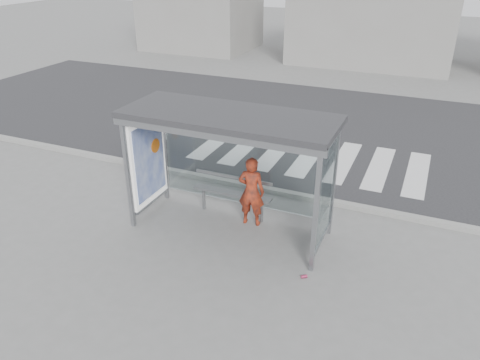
% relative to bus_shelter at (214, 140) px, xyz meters
% --- Properties ---
extents(ground, '(80.00, 80.00, 0.00)m').
position_rel_bus_shelter_xyz_m(ground, '(0.37, -0.06, -1.98)').
color(ground, slate).
rests_on(ground, ground).
extents(road, '(30.00, 10.00, 0.01)m').
position_rel_bus_shelter_xyz_m(road, '(0.37, 6.94, -1.98)').
color(road, '#242427').
rests_on(road, ground).
extents(curb, '(30.00, 0.18, 0.12)m').
position_rel_bus_shelter_xyz_m(curb, '(0.37, 1.89, -1.92)').
color(curb, gray).
rests_on(curb, ground).
extents(crosswalk, '(6.55, 3.00, 0.00)m').
position_rel_bus_shelter_xyz_m(crosswalk, '(0.87, 4.44, -1.98)').
color(crosswalk, silver).
rests_on(crosswalk, ground).
extents(bus_shelter, '(4.25, 1.65, 2.62)m').
position_rel_bus_shelter_xyz_m(bus_shelter, '(0.00, 0.00, 0.00)').
color(bus_shelter, gray).
rests_on(bus_shelter, ground).
extents(building_center, '(8.00, 5.00, 5.00)m').
position_rel_bus_shelter_xyz_m(building_center, '(0.37, 17.94, 0.52)').
color(building_center, gray).
rests_on(building_center, ground).
extents(person, '(0.61, 0.44, 1.58)m').
position_rel_bus_shelter_xyz_m(person, '(0.70, 0.35, -1.19)').
color(person, red).
rests_on(person, ground).
extents(bench, '(1.84, 0.22, 0.95)m').
position_rel_bus_shelter_xyz_m(bench, '(0.17, 0.52, -1.42)').
color(bench, slate).
rests_on(bench, ground).
extents(soda_can, '(0.13, 0.12, 0.06)m').
position_rel_bus_shelter_xyz_m(soda_can, '(2.32, -1.04, -1.95)').
color(soda_can, '#C23962').
rests_on(soda_can, ground).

